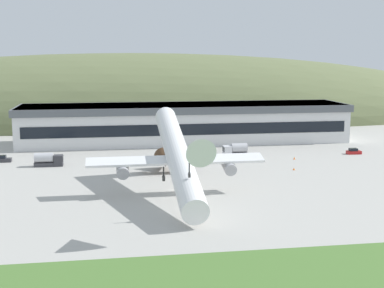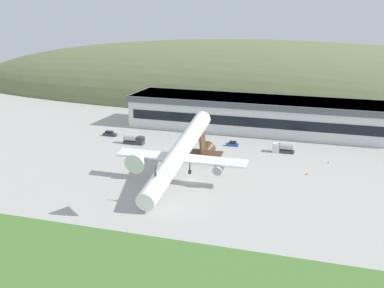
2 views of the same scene
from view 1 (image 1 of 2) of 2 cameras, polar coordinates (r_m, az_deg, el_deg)
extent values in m
plane|color=#ADAAA3|center=(101.78, -0.71, -5.05)|extent=(380.97, 380.97, 0.00)
ellipsoid|color=#667047|center=(217.04, -6.50, 2.67)|extent=(311.50, 82.43, 52.59)
cube|color=silver|center=(157.99, -0.79, 2.23)|extent=(94.85, 19.62, 11.18)
cube|color=#565B60|center=(157.47, -0.79, 3.89)|extent=(96.05, 20.82, 2.01)
cube|color=black|center=(148.40, -0.24, 1.54)|extent=(91.06, 0.16, 3.13)
cylinder|color=white|center=(96.77, -1.55, -1.23)|extent=(4.31, 40.72, 13.88)
cone|color=white|center=(74.26, 0.68, -0.27)|extent=(4.23, 5.61, 5.23)
cone|color=#4C331E|center=(119.83, -2.96, -1.83)|extent=(4.23, 6.45, 5.43)
cube|color=#4C331E|center=(115.67, -2.80, 0.23)|extent=(0.50, 5.71, 8.88)
cube|color=#4C331E|center=(116.61, -2.79, -1.76)|extent=(11.21, 3.02, 1.07)
cube|color=white|center=(98.94, -1.70, -1.72)|extent=(32.99, 3.60, 1.29)
cylinder|color=#9E9EA3|center=(97.97, -7.41, -2.76)|extent=(2.30, 4.04, 3.09)
cylinder|color=#9E9EA3|center=(100.44, 3.96, -2.40)|extent=(2.30, 4.04, 3.09)
cylinder|color=#2D2D2D|center=(99.14, -3.05, -3.06)|extent=(0.28, 0.28, 2.20)
cylinder|color=#2D2D2D|center=(99.39, -3.05, -3.68)|extent=(0.45, 1.10, 1.10)
cylinder|color=#2D2D2D|center=(99.73, -0.34, -2.97)|extent=(0.28, 0.28, 2.20)
cylinder|color=#2D2D2D|center=(99.98, -0.34, -3.58)|extent=(0.45, 1.10, 1.10)
cylinder|color=#2D2D2D|center=(83.20, -0.29, -2.67)|extent=(0.22, 0.22, 1.98)
cylinder|color=#2D2D2D|center=(83.41, -0.29, -3.34)|extent=(0.30, 0.83, 0.82)
cube|color=#333338|center=(136.77, -19.63, -1.64)|extent=(4.52, 1.77, 0.92)
cube|color=black|center=(136.66, -19.74, -1.29)|extent=(2.49, 1.49, 0.75)
cube|color=#264C99|center=(136.26, -2.20, -1.15)|extent=(3.82, 1.96, 0.82)
cube|color=black|center=(136.16, -2.13, -0.84)|extent=(2.14, 1.58, 0.67)
cube|color=#B21E1E|center=(145.60, 16.88, -0.86)|extent=(3.73, 1.89, 0.83)
cube|color=black|center=(145.40, 16.83, -0.57)|extent=(2.07, 1.58, 0.68)
cube|color=#333338|center=(128.19, -14.06, -1.72)|extent=(2.10, 2.37, 2.52)
cube|color=black|center=(128.01, -13.59, -1.51)|extent=(0.09, 2.01, 1.11)
cube|color=#38383D|center=(128.70, -15.50, -2.10)|extent=(4.46, 2.15, 0.90)
cylinder|color=#B7B7BC|center=(128.40, -15.53, -1.42)|extent=(4.24, 2.26, 2.24)
cube|color=silver|center=(136.28, 3.78, -0.76)|extent=(2.01, 2.55, 2.68)
cube|color=black|center=(135.96, 3.37, -0.58)|extent=(0.12, 2.14, 1.18)
cube|color=#38383D|center=(137.20, 5.03, -1.09)|extent=(4.22, 2.33, 0.90)
cylinder|color=#B7B7BC|center=(136.91, 5.04, -0.41)|extent=(4.01, 2.45, 2.39)
cube|color=orange|center=(134.74, 10.85, -1.60)|extent=(0.52, 0.52, 0.03)
cone|color=orange|center=(134.69, 10.85, -1.48)|extent=(0.40, 0.40, 0.55)
cube|color=orange|center=(122.24, 10.82, -2.74)|extent=(0.52, 0.52, 0.03)
cone|color=orange|center=(122.18, 10.82, -2.60)|extent=(0.40, 0.40, 0.55)
camera|label=2|loc=(61.78, 104.21, 14.96)|focal=50.00mm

